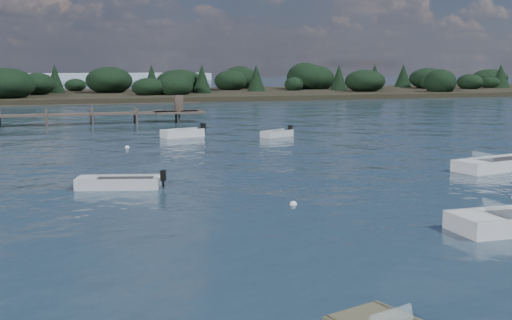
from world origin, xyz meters
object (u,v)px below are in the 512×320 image
object	(u,v)px
dinghy_mid_grey	(118,185)
dinghy_mid_white_b	(496,167)
tender_far_white	(183,135)
tender_far_grey_b	(277,135)

from	to	relation	value
dinghy_mid_grey	dinghy_mid_white_b	size ratio (longest dim) A/B	0.77
dinghy_mid_grey	dinghy_mid_white_b	distance (m)	20.66
tender_far_white	dinghy_mid_grey	bearing A→B (deg)	-109.53
tender_far_grey_b	tender_far_white	distance (m)	7.67
tender_far_white	dinghy_mid_white_b	bearing A→B (deg)	-58.01
dinghy_mid_grey	dinghy_mid_white_b	bearing A→B (deg)	-3.28
dinghy_mid_grey	dinghy_mid_white_b	world-z (taller)	dinghy_mid_white_b
dinghy_mid_grey	tender_far_white	distance (m)	21.55
tender_far_grey_b	dinghy_mid_white_b	bearing A→B (deg)	-72.45
dinghy_mid_grey	tender_far_white	world-z (taller)	tender_far_white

